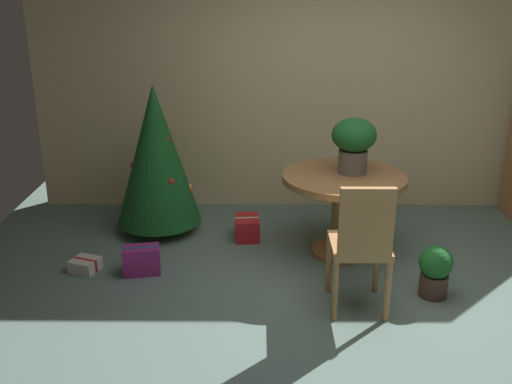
{
  "coord_description": "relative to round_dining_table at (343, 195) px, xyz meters",
  "views": [
    {
      "loc": [
        -0.71,
        -3.77,
        2.26
      ],
      "look_at": [
        -0.74,
        0.54,
        0.72
      ],
      "focal_mm": 41.3,
      "sensor_mm": 36.0,
      "label": 1
    }
  ],
  "objects": [
    {
      "name": "back_wall_panel",
      "position": [
        0.0,
        1.24,
        0.76
      ],
      "size": [
        6.0,
        0.1,
        2.6
      ],
      "primitive_type": "cube",
      "color": "beige",
      "rests_on": "ground_plane"
    },
    {
      "name": "flower_vase",
      "position": [
        0.08,
        0.06,
        0.46
      ],
      "size": [
        0.38,
        0.38,
        0.47
      ],
      "color": "#665B51",
      "rests_on": "round_dining_table"
    },
    {
      "name": "gift_box_cream",
      "position": [
        -2.16,
        -0.35,
        -0.49
      ],
      "size": [
        0.27,
        0.26,
        0.11
      ],
      "color": "silver",
      "rests_on": "ground_plane"
    },
    {
      "name": "holiday_tree",
      "position": [
        -1.67,
        0.49,
        0.21
      ],
      "size": [
        0.79,
        0.79,
        1.41
      ],
      "color": "brown",
      "rests_on": "ground_plane"
    },
    {
      "name": "ground_plane",
      "position": [
        0.0,
        -0.96,
        -0.54
      ],
      "size": [
        6.6,
        6.6,
        0.0
      ],
      "primitive_type": "plane",
      "color": "slate"
    },
    {
      "name": "gift_box_purple",
      "position": [
        -1.68,
        -0.39,
        -0.43
      ],
      "size": [
        0.33,
        0.22,
        0.23
      ],
      "color": "#9E287A",
      "rests_on": "ground_plane"
    },
    {
      "name": "round_dining_table",
      "position": [
        0.0,
        0.0,
        0.0
      ],
      "size": [
        1.05,
        1.05,
        0.73
      ],
      "color": "#9E6B3D",
      "rests_on": "ground_plane"
    },
    {
      "name": "potted_plant",
      "position": [
        0.61,
        -0.74,
        -0.33
      ],
      "size": [
        0.25,
        0.25,
        0.41
      ],
      "color": "#4C382D",
      "rests_on": "ground_plane"
    },
    {
      "name": "wooden_chair_near",
      "position": [
        0.0,
        -0.97,
        0.01
      ],
      "size": [
        0.41,
        0.46,
        0.99
      ],
      "color": "#B27F4C",
      "rests_on": "ground_plane"
    },
    {
      "name": "gift_box_red",
      "position": [
        -0.83,
        0.32,
        -0.44
      ],
      "size": [
        0.24,
        0.31,
        0.21
      ],
      "color": "red",
      "rests_on": "ground_plane"
    }
  ]
}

